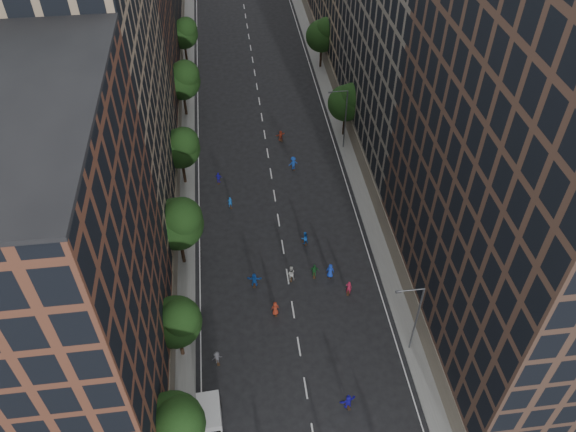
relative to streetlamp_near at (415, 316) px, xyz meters
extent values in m
plane|color=black|center=(-10.37, 28.00, -5.17)|extent=(240.00, 240.00, 0.00)
cube|color=slate|center=(-22.37, 35.50, -5.09)|extent=(4.00, 105.00, 0.15)
cube|color=slate|center=(1.63, 35.50, -5.09)|extent=(4.00, 105.00, 0.15)
cube|color=brown|center=(-29.37, -1.00, 9.83)|extent=(14.00, 22.00, 30.00)
cube|color=#917A5F|center=(-29.37, 23.00, 11.83)|extent=(14.00, 26.00, 34.00)
cube|color=brown|center=(-29.37, 46.00, 8.83)|extent=(14.00, 20.00, 28.00)
cube|color=#462F25|center=(8.63, 3.00, 12.83)|extent=(14.00, 30.00, 36.00)
cube|color=#686056|center=(8.63, 32.00, 11.33)|extent=(14.00, 28.00, 33.00)
sphere|color=black|center=(-21.57, -8.00, 0.41)|extent=(5.20, 5.20, 5.20)
sphere|color=black|center=(-20.92, -8.52, 1.71)|extent=(3.90, 3.90, 3.90)
cylinder|color=black|center=(-21.57, 2.00, -3.32)|extent=(0.36, 0.36, 3.70)
sphere|color=black|center=(-21.57, 2.00, 0.04)|extent=(4.80, 4.80, 4.80)
sphere|color=black|center=(-20.97, 1.52, 1.24)|extent=(3.60, 3.60, 3.60)
cylinder|color=black|center=(-21.57, 14.00, -3.06)|extent=(0.36, 0.36, 4.22)
sphere|color=black|center=(-21.57, 14.00, 0.78)|extent=(5.60, 5.60, 5.60)
sphere|color=black|center=(-20.87, 13.44, 2.18)|extent=(4.20, 4.20, 4.20)
cylinder|color=black|center=(-21.57, 28.00, -3.23)|extent=(0.36, 0.36, 3.87)
sphere|color=black|center=(-21.57, 28.00, 0.29)|extent=(5.00, 5.00, 5.00)
sphere|color=black|center=(-20.94, 27.50, 1.54)|extent=(3.75, 3.75, 3.75)
cylinder|color=black|center=(-21.57, 44.00, -3.14)|extent=(0.36, 0.36, 4.05)
sphere|color=black|center=(-21.57, 44.00, 0.54)|extent=(5.40, 5.40, 5.40)
sphere|color=black|center=(-20.89, 43.46, 1.89)|extent=(4.05, 4.05, 4.05)
cylinder|color=black|center=(-21.57, 60.00, -3.28)|extent=(0.36, 0.36, 3.78)
sphere|color=black|center=(-21.57, 60.00, 0.16)|extent=(4.80, 4.80, 4.80)
sphere|color=black|center=(-20.97, 59.52, 1.36)|extent=(3.60, 3.60, 3.60)
cylinder|color=black|center=(0.83, 36.00, -3.30)|extent=(0.36, 0.36, 3.74)
sphere|color=black|center=(0.83, 36.00, 0.10)|extent=(5.00, 5.00, 5.00)
sphere|color=black|center=(1.46, 35.50, 1.35)|extent=(3.75, 3.75, 3.75)
cylinder|color=black|center=(0.83, 56.00, -3.19)|extent=(0.36, 0.36, 3.96)
sphere|color=black|center=(0.83, 56.00, 0.41)|extent=(5.20, 5.20, 5.20)
sphere|color=black|center=(1.48, 55.48, 1.71)|extent=(3.90, 3.90, 3.90)
cylinder|color=#595B60|center=(0.23, 0.00, -0.67)|extent=(0.18, 0.18, 9.00)
cylinder|color=#595B60|center=(-0.97, 0.00, 3.83)|extent=(2.40, 0.12, 0.12)
cube|color=#595B60|center=(-2.07, 0.00, 3.78)|extent=(0.50, 0.22, 0.15)
cylinder|color=#595B60|center=(0.23, 33.00, -0.67)|extent=(0.18, 0.18, 9.00)
cylinder|color=#595B60|center=(-0.97, 33.00, 3.83)|extent=(2.40, 0.12, 0.12)
cube|color=#595B60|center=(-2.07, 33.00, 3.78)|extent=(0.50, 0.22, 0.15)
cube|color=#B3B3B5|center=(-19.06, -5.27, -3.82)|extent=(2.10, 3.43, 2.05)
cylinder|color=black|center=(-20.05, -4.01, -4.81)|extent=(0.26, 0.72, 0.71)
cylinder|color=black|center=(-18.19, -3.93, -4.81)|extent=(0.26, 0.72, 0.71)
imported|color=#2016BA|center=(-6.92, -5.25, -4.32)|extent=(1.66, 0.95, 1.71)
imported|color=maroon|center=(-12.23, 5.68, -4.31)|extent=(0.89, 0.63, 1.72)
imported|color=maroon|center=(-4.29, 7.43, -4.29)|extent=(0.75, 0.62, 1.76)
imported|color=#B3B2AE|center=(-10.08, 10.06, -4.20)|extent=(1.01, 0.82, 1.94)
imported|color=#44444A|center=(-18.29, 0.69, -4.40)|extent=(1.10, 0.80, 1.54)
imported|color=#1B5C28|center=(-7.48, 10.21, -4.31)|extent=(1.06, 0.58, 1.72)
imported|color=#1447A5|center=(-14.04, 9.72, -4.31)|extent=(1.66, 0.75, 1.72)
imported|color=#1533AB|center=(-5.80, 9.95, -4.28)|extent=(1.01, 0.84, 1.77)
imported|color=#1655B4|center=(-16.01, 22.56, -4.41)|extent=(0.63, 0.50, 1.52)
imported|color=blue|center=(-7.82, 15.25, -4.32)|extent=(0.99, 0.88, 1.70)
imported|color=#123999|center=(-7.34, 29.07, -4.21)|extent=(1.40, 1.08, 1.91)
imported|color=#1C15AB|center=(-17.25, 27.43, -4.39)|extent=(0.98, 0.60, 1.56)
imported|color=maroon|center=(-8.24, 35.79, -4.40)|extent=(1.49, 0.95, 1.54)
camera|label=1|loc=(-15.25, -29.23, 41.50)|focal=35.00mm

